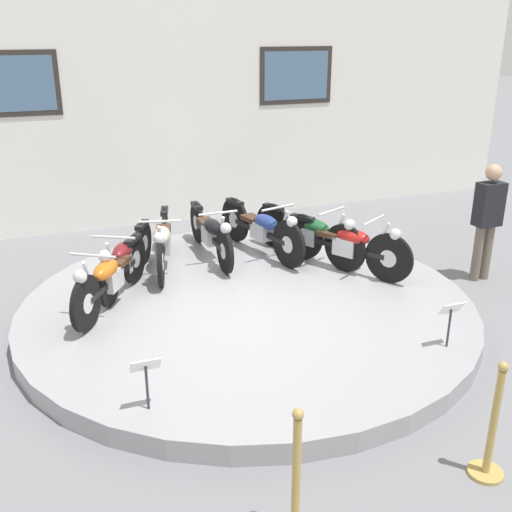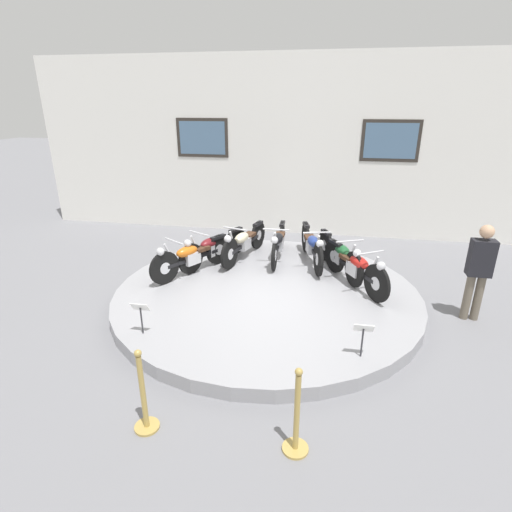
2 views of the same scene
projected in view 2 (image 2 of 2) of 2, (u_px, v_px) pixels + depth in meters
The scene contains 15 objects.
ground_plane at pixel (267, 299), 7.34m from camera, with size 60.00×60.00×0.00m, color slate.
display_platform at pixel (267, 294), 7.30m from camera, with size 5.46×5.46×0.21m, color #99999E.
back_wall at pixel (293, 148), 10.34m from camera, with size 14.00×0.22×4.54m.
motorcycle_orange at pixel (191, 256), 7.77m from camera, with size 1.10×1.71×0.79m.
motorcycle_maroon at pixel (213, 247), 8.26m from camera, with size 0.96×1.76×0.78m.
motorcycle_cream at pixel (244, 242), 8.53m from camera, with size 0.65×1.94×0.80m.
motorcycle_black at pixel (278, 242), 8.55m from camera, with size 0.54×1.97×0.78m.
motorcycle_blue at pixel (312, 245), 8.28m from camera, with size 0.65×1.97×0.81m.
motorcycle_green at pixel (340, 254), 7.82m from camera, with size 0.86×1.86×0.81m.
motorcycle_red at pixel (355, 266), 7.24m from camera, with size 1.09×1.75×0.81m.
info_placard_front_left at pixel (141, 311), 5.74m from camera, with size 0.26×0.11×0.51m.
info_placard_front_centre at pixel (363, 332), 5.22m from camera, with size 0.26×0.11×0.51m.
visitor_standing at pixel (479, 268), 6.37m from camera, with size 0.36×0.22×1.64m.
stanchion_post_left_of_entry at pixel (144, 403), 4.33m from camera, with size 0.28×0.28×1.02m.
stanchion_post_right_of_entry at pixel (296, 424), 4.05m from camera, with size 0.28×0.28×1.02m.
Camera 2 is at (1.00, -6.48, 3.41)m, focal length 28.00 mm.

